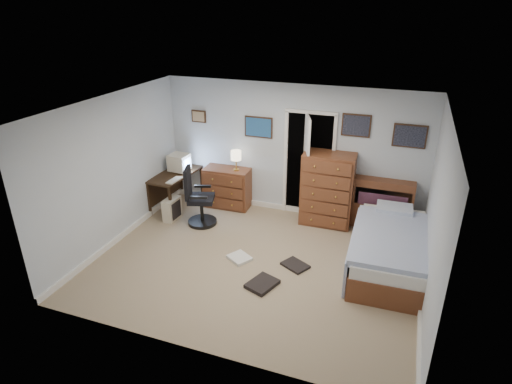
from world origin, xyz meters
TOP-DOWN VIEW (x-y plane):
  - floor at (0.00, 0.00)m, footprint 5.00×4.00m
  - computer_desk at (-2.28, 1.43)m, footprint 0.65×1.27m
  - crt_monitor at (-2.18, 1.57)m, footprint 0.39×0.37m
  - keyboard at (-2.02, 1.07)m, footprint 0.17×0.39m
  - pc_tower at (-2.00, 0.87)m, footprint 0.22×0.41m
  - office_chair at (-1.45, 0.89)m, footprint 0.68×0.68m
  - media_stack at (-2.32, 2.24)m, footprint 0.17×0.17m
  - low_dresser at (-1.24, 1.77)m, footprint 0.92×0.49m
  - table_lamp at (-1.04, 1.77)m, footprint 0.21×0.21m
  - doorway at (0.35, 2.27)m, footprint 0.96×1.12m
  - tall_dresser at (0.77, 1.75)m, footprint 0.95×0.58m
  - headboard_bookcase at (1.76, 1.86)m, footprint 1.05×0.28m
  - bed at (1.98, 0.59)m, footprint 1.20×2.15m
  - wall_posters at (0.57, 1.98)m, footprint 4.38×0.04m
  - floor_clutter at (0.23, -0.23)m, footprint 1.37×1.14m

SIDE VIEW (x-z plane):
  - floor at x=0.00m, z-range -0.02..0.00m
  - floor_clutter at x=0.23m, z-range 0.00..0.06m
  - pc_tower at x=-2.00m, z-range 0.00..0.43m
  - bed at x=1.98m, z-range -0.02..0.68m
  - low_dresser at x=-1.24m, z-range 0.00..0.81m
  - office_chair at x=-1.45m, z-range -0.13..0.99m
  - media_stack at x=-2.32m, z-range 0.00..0.86m
  - headboard_bookcase at x=1.76m, z-range 0.03..0.97m
  - computer_desk at x=-2.28m, z-range 0.19..0.91m
  - tall_dresser at x=0.77m, z-range 0.00..1.36m
  - keyboard at x=-2.02m, z-range 0.71..0.74m
  - crt_monitor at x=-2.18m, z-range 0.72..1.06m
  - doorway at x=0.35m, z-range -0.02..2.03m
  - table_lamp at x=-1.04m, z-range 0.90..1.29m
  - wall_posters at x=0.57m, z-range 1.45..2.05m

